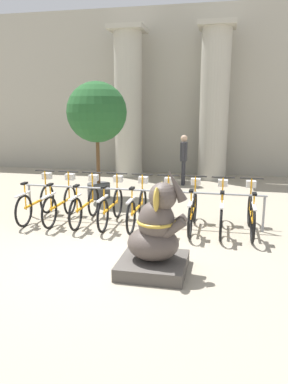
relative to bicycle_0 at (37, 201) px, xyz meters
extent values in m
plane|color=#9E937F|center=(2.14, -1.81, -0.41)|extent=(60.00, 60.00, 0.00)
cube|color=#A39E8E|center=(2.14, 6.79, 2.59)|extent=(20.00, 0.20, 6.00)
cylinder|color=#ADA899|center=(0.63, 5.79, 2.09)|extent=(0.98, 0.98, 5.00)
cube|color=#ADA899|center=(0.63, 5.79, 4.67)|extent=(1.22, 1.22, 0.16)
cylinder|color=#ADA899|center=(3.65, 5.79, 2.09)|extent=(0.98, 0.98, 5.00)
cube|color=#ADA899|center=(3.65, 5.79, 4.67)|extent=(1.22, 1.22, 0.16)
cylinder|color=gray|center=(-0.25, 0.14, -0.04)|extent=(0.05, 0.05, 0.75)
cylinder|color=gray|center=(4.91, 0.14, -0.04)|extent=(0.05, 0.05, 0.75)
cylinder|color=gray|center=(2.33, 0.14, 0.34)|extent=(5.26, 0.04, 0.04)
torus|color=black|center=(0.00, 0.50, -0.07)|extent=(0.05, 0.69, 0.69)
torus|color=black|center=(0.00, -0.57, -0.07)|extent=(0.05, 0.69, 0.69)
cube|color=orange|center=(0.00, -0.04, -0.02)|extent=(0.04, 0.97, 0.04)
cube|color=silver|center=(0.00, -0.57, 0.29)|extent=(0.06, 0.58, 0.03)
cylinder|color=orange|center=(0.00, -0.47, 0.21)|extent=(0.03, 0.03, 0.55)
cube|color=black|center=(0.00, -0.47, 0.51)|extent=(0.08, 0.18, 0.04)
cylinder|color=orange|center=(0.00, 0.46, 0.28)|extent=(0.03, 0.03, 0.69)
cylinder|color=black|center=(0.00, 0.46, 0.62)|extent=(0.48, 0.03, 0.03)
cube|color=silver|center=(0.00, 0.56, 0.48)|extent=(0.20, 0.16, 0.14)
torus|color=black|center=(0.58, 0.50, -0.07)|extent=(0.05, 0.69, 0.69)
torus|color=black|center=(0.58, -0.57, -0.07)|extent=(0.05, 0.69, 0.69)
cube|color=orange|center=(0.58, -0.03, -0.02)|extent=(0.04, 0.97, 0.04)
cube|color=silver|center=(0.58, -0.57, 0.29)|extent=(0.06, 0.58, 0.03)
cylinder|color=orange|center=(0.58, -0.47, 0.21)|extent=(0.03, 0.03, 0.55)
cube|color=black|center=(0.58, -0.47, 0.51)|extent=(0.08, 0.18, 0.04)
cylinder|color=orange|center=(0.58, 0.46, 0.28)|extent=(0.03, 0.03, 0.69)
cylinder|color=black|center=(0.58, 0.46, 0.62)|extent=(0.48, 0.03, 0.03)
cube|color=silver|center=(0.58, 0.56, 0.48)|extent=(0.20, 0.16, 0.14)
torus|color=black|center=(1.16, 0.50, -0.07)|extent=(0.05, 0.69, 0.69)
torus|color=black|center=(1.16, -0.58, -0.07)|extent=(0.05, 0.69, 0.69)
cube|color=orange|center=(1.16, -0.04, -0.02)|extent=(0.04, 0.97, 0.04)
cube|color=silver|center=(1.16, -0.58, 0.29)|extent=(0.06, 0.58, 0.03)
cylinder|color=orange|center=(1.16, -0.48, 0.21)|extent=(0.03, 0.03, 0.55)
cube|color=black|center=(1.16, -0.48, 0.51)|extent=(0.08, 0.18, 0.04)
cylinder|color=orange|center=(1.16, 0.46, 0.28)|extent=(0.03, 0.03, 0.69)
cylinder|color=black|center=(1.16, 0.46, 0.62)|extent=(0.48, 0.03, 0.03)
cube|color=silver|center=(1.16, 0.56, 0.48)|extent=(0.20, 0.16, 0.14)
torus|color=black|center=(1.75, 0.51, -0.07)|extent=(0.05, 0.69, 0.69)
torus|color=black|center=(1.75, -0.57, -0.07)|extent=(0.05, 0.69, 0.69)
cube|color=orange|center=(1.75, -0.03, -0.02)|extent=(0.04, 0.97, 0.04)
cube|color=silver|center=(1.75, -0.57, 0.29)|extent=(0.06, 0.58, 0.03)
cylinder|color=orange|center=(1.75, -0.47, 0.21)|extent=(0.03, 0.03, 0.55)
cube|color=black|center=(1.75, -0.47, 0.51)|extent=(0.08, 0.18, 0.04)
cylinder|color=orange|center=(1.75, 0.47, 0.28)|extent=(0.03, 0.03, 0.69)
cylinder|color=black|center=(1.75, 0.47, 0.62)|extent=(0.48, 0.03, 0.03)
cube|color=silver|center=(1.75, 0.57, 0.48)|extent=(0.20, 0.16, 0.14)
torus|color=black|center=(2.33, 0.51, -0.07)|extent=(0.05, 0.69, 0.69)
torus|color=black|center=(2.33, -0.57, -0.07)|extent=(0.05, 0.69, 0.69)
cube|color=orange|center=(2.33, -0.03, -0.02)|extent=(0.04, 0.97, 0.04)
cube|color=silver|center=(2.33, -0.57, 0.29)|extent=(0.06, 0.58, 0.03)
cylinder|color=orange|center=(2.33, -0.47, 0.21)|extent=(0.03, 0.03, 0.55)
cube|color=black|center=(2.33, -0.47, 0.51)|extent=(0.08, 0.18, 0.04)
cylinder|color=orange|center=(2.33, 0.47, 0.28)|extent=(0.03, 0.03, 0.69)
cylinder|color=black|center=(2.33, 0.47, 0.62)|extent=(0.48, 0.03, 0.03)
cube|color=silver|center=(2.33, 0.57, 0.48)|extent=(0.20, 0.16, 0.14)
torus|color=black|center=(2.91, 0.52, -0.07)|extent=(0.05, 0.69, 0.69)
torus|color=black|center=(2.91, -0.56, -0.07)|extent=(0.05, 0.69, 0.69)
cube|color=orange|center=(2.91, -0.02, -0.02)|extent=(0.04, 0.97, 0.04)
cube|color=silver|center=(2.91, -0.56, 0.29)|extent=(0.06, 0.58, 0.03)
cylinder|color=orange|center=(2.91, -0.46, 0.21)|extent=(0.03, 0.03, 0.55)
cube|color=black|center=(2.91, -0.46, 0.51)|extent=(0.08, 0.18, 0.04)
cylinder|color=orange|center=(2.91, 0.48, 0.28)|extent=(0.03, 0.03, 0.69)
cylinder|color=black|center=(2.91, 0.48, 0.62)|extent=(0.48, 0.03, 0.03)
cube|color=silver|center=(2.91, 0.58, 0.48)|extent=(0.20, 0.16, 0.14)
torus|color=black|center=(3.49, 0.54, -0.07)|extent=(0.05, 0.69, 0.69)
torus|color=black|center=(3.49, -0.54, -0.07)|extent=(0.05, 0.69, 0.69)
cube|color=orange|center=(3.49, 0.00, -0.02)|extent=(0.04, 0.97, 0.04)
cube|color=silver|center=(3.49, -0.54, 0.29)|extent=(0.06, 0.58, 0.03)
cylinder|color=orange|center=(3.49, -0.44, 0.21)|extent=(0.03, 0.03, 0.55)
cube|color=black|center=(3.49, -0.44, 0.51)|extent=(0.08, 0.18, 0.04)
cylinder|color=orange|center=(3.49, 0.50, 0.28)|extent=(0.03, 0.03, 0.69)
cylinder|color=black|center=(3.49, 0.50, 0.62)|extent=(0.48, 0.03, 0.03)
cube|color=silver|center=(3.49, 0.60, 0.48)|extent=(0.20, 0.16, 0.14)
torus|color=black|center=(4.07, 0.52, -0.07)|extent=(0.05, 0.69, 0.69)
torus|color=black|center=(4.07, -0.56, -0.07)|extent=(0.05, 0.69, 0.69)
cube|color=orange|center=(4.07, -0.02, -0.02)|extent=(0.04, 0.97, 0.04)
cube|color=silver|center=(4.07, -0.56, 0.29)|extent=(0.06, 0.58, 0.03)
cylinder|color=orange|center=(4.07, -0.46, 0.21)|extent=(0.03, 0.03, 0.55)
cube|color=black|center=(4.07, -0.46, 0.51)|extent=(0.08, 0.18, 0.04)
cylinder|color=orange|center=(4.07, 0.48, 0.28)|extent=(0.03, 0.03, 0.69)
cylinder|color=black|center=(4.07, 0.48, 0.62)|extent=(0.48, 0.03, 0.03)
cube|color=silver|center=(4.07, 0.58, 0.48)|extent=(0.20, 0.16, 0.14)
torus|color=black|center=(4.66, 0.53, -0.07)|extent=(0.05, 0.69, 0.69)
torus|color=black|center=(4.66, -0.54, -0.07)|extent=(0.05, 0.69, 0.69)
cube|color=orange|center=(4.66, -0.01, -0.02)|extent=(0.04, 0.97, 0.04)
cube|color=silver|center=(4.66, -0.54, 0.29)|extent=(0.06, 0.58, 0.03)
cylinder|color=orange|center=(4.66, -0.44, 0.21)|extent=(0.03, 0.03, 0.55)
cube|color=black|center=(4.66, -0.44, 0.51)|extent=(0.08, 0.18, 0.04)
cylinder|color=orange|center=(4.66, 0.49, 0.28)|extent=(0.03, 0.03, 0.69)
cylinder|color=black|center=(4.66, 0.49, 0.62)|extent=(0.48, 0.03, 0.03)
cube|color=silver|center=(4.66, 0.59, 0.48)|extent=(0.20, 0.16, 0.14)
cube|color=#4C4742|center=(3.08, -2.16, -0.31)|extent=(1.02, 1.02, 0.20)
ellipsoid|color=#4C423D|center=(3.08, -2.16, 0.04)|extent=(0.79, 0.70, 0.51)
ellipsoid|color=#4C423D|center=(3.13, -2.16, 0.39)|extent=(0.56, 0.51, 0.65)
sphere|color=#4C423D|center=(3.22, -2.16, 0.79)|extent=(0.42, 0.42, 0.42)
ellipsoid|color=#B79333|center=(3.16, -1.95, 0.79)|extent=(0.08, 0.30, 0.35)
ellipsoid|color=#B79333|center=(3.16, -2.37, 0.79)|extent=(0.08, 0.30, 0.35)
cone|color=#4C423D|center=(3.41, -2.16, 0.97)|extent=(0.36, 0.15, 0.53)
cylinder|color=#4C423D|center=(3.38, -2.04, 0.32)|extent=(0.41, 0.14, 0.37)
cylinder|color=#4C423D|center=(3.38, -2.28, 0.32)|extent=(0.41, 0.14, 0.37)
torus|color=#B79333|center=(3.13, -2.16, 0.39)|extent=(0.59, 0.59, 0.05)
cylinder|color=#28282D|center=(2.79, 4.59, -0.02)|extent=(0.11, 0.11, 0.79)
cylinder|color=#28282D|center=(2.79, 4.42, -0.02)|extent=(0.11, 0.11, 0.79)
cube|color=#333338|center=(2.79, 4.51, 0.67)|extent=(0.20, 0.32, 0.59)
sphere|color=tan|center=(2.79, 4.51, 1.09)|extent=(0.21, 0.21, 0.21)
cylinder|color=#333338|center=(2.79, 4.71, 0.70)|extent=(0.07, 0.07, 0.53)
cylinder|color=#333338|center=(2.79, 4.31, 0.70)|extent=(0.07, 0.07, 0.53)
cylinder|color=#4C4C4C|center=(0.68, 2.26, -0.21)|extent=(0.63, 0.63, 0.40)
cylinder|color=brown|center=(0.68, 2.26, 0.64)|extent=(0.10, 0.10, 1.30)
sphere|color=#235628|center=(0.68, 2.26, 1.93)|extent=(1.61, 1.61, 1.61)
camera|label=1|loc=(4.09, -7.44, 2.07)|focal=35.00mm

